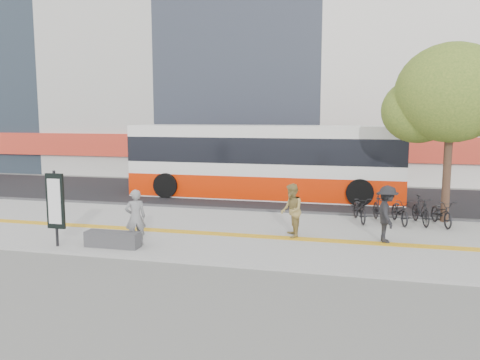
% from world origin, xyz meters
% --- Properties ---
extents(ground, '(120.00, 120.00, 0.00)m').
position_xyz_m(ground, '(0.00, 0.00, 0.00)').
color(ground, slate).
rests_on(ground, ground).
extents(sidewalk, '(40.00, 7.00, 0.08)m').
position_xyz_m(sidewalk, '(0.00, 1.50, 0.04)').
color(sidewalk, gray).
rests_on(sidewalk, ground).
extents(tactile_strip, '(40.00, 0.45, 0.01)m').
position_xyz_m(tactile_strip, '(0.00, 1.00, 0.09)').
color(tactile_strip, yellow).
rests_on(tactile_strip, sidewalk).
extents(street, '(40.00, 8.00, 0.06)m').
position_xyz_m(street, '(0.00, 9.00, 0.03)').
color(street, black).
rests_on(street, ground).
extents(curb, '(40.00, 0.25, 0.14)m').
position_xyz_m(curb, '(0.00, 5.00, 0.07)').
color(curb, '#313133').
rests_on(curb, ground).
extents(bench, '(1.60, 0.45, 0.45)m').
position_xyz_m(bench, '(-2.60, -1.20, 0.30)').
color(bench, '#313133').
rests_on(bench, sidewalk).
extents(signboard, '(0.55, 0.10, 2.20)m').
position_xyz_m(signboard, '(-4.20, -1.51, 1.37)').
color(signboard, black).
rests_on(signboard, sidewalk).
extents(street_tree, '(4.40, 3.80, 6.31)m').
position_xyz_m(street_tree, '(7.18, 4.82, 4.51)').
color(street_tree, '#39261A').
rests_on(street_tree, sidewalk).
extents(bus, '(12.45, 2.95, 3.32)m').
position_xyz_m(bus, '(-0.09, 8.50, 1.62)').
color(bus, silver).
rests_on(bus, street).
extents(bicycle_row, '(3.70, 1.81, 1.00)m').
position_xyz_m(bicycle_row, '(5.63, 4.00, 0.55)').
color(bicycle_row, black).
rests_on(bicycle_row, sidewalk).
extents(seated_woman, '(0.71, 0.67, 1.64)m').
position_xyz_m(seated_woman, '(-2.04, -0.85, 0.90)').
color(seated_woman, black).
rests_on(seated_woman, sidewalk).
extents(pedestrian_tan, '(0.83, 0.95, 1.66)m').
position_xyz_m(pedestrian_tan, '(2.21, 1.21, 0.91)').
color(pedestrian_tan, olive).
rests_on(pedestrian_tan, sidewalk).
extents(pedestrian_dark, '(0.74, 1.16, 1.70)m').
position_xyz_m(pedestrian_dark, '(5.04, 1.25, 0.93)').
color(pedestrian_dark, black).
rests_on(pedestrian_dark, sidewalk).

